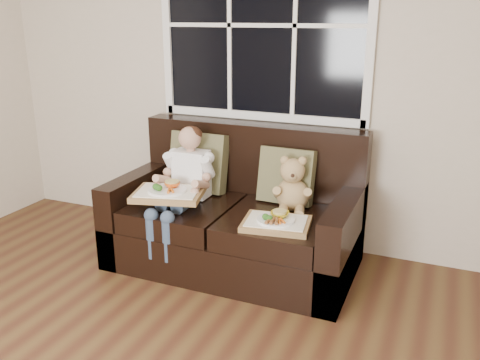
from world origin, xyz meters
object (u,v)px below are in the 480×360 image
at_px(child, 185,177).
at_px(tray_left, 168,192).
at_px(teddy_bear, 292,188).
at_px(loveseat, 237,221).
at_px(tray_right, 276,222).

height_order(child, tray_left, child).
relative_size(teddy_bear, tray_left, 0.74).
relative_size(loveseat, child, 2.09).
distance_m(child, teddy_bear, 0.76).
distance_m(teddy_bear, tray_right, 0.34).
bearing_deg(loveseat, tray_right, -36.73).
distance_m(loveseat, child, 0.49).
relative_size(child, tray_right, 1.76).
relative_size(child, teddy_bear, 2.06).
height_order(loveseat, tray_left, loveseat).
relative_size(child, tray_left, 1.52).
bearing_deg(loveseat, teddy_bear, 3.39).
bearing_deg(tray_left, child, 66.69).
bearing_deg(tray_right, tray_left, 172.40).
bearing_deg(teddy_bear, child, 176.10).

